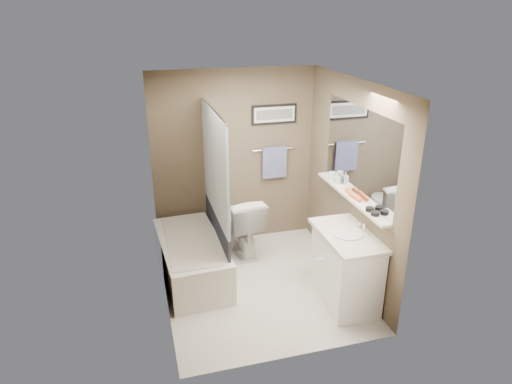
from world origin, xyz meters
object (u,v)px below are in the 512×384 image
object	(u,v)px
vanity	(346,269)
glass_jar	(332,176)
candle_bowl_far	(370,209)
soap_bottle	(337,178)
bathtub	(191,259)
hair_brush_back	(350,193)
candle_bowl_near	(375,213)
hair_brush_front	(355,197)
toilet	(241,224)

from	to	relation	value
vanity	glass_jar	world-z (taller)	glass_jar
candle_bowl_far	soap_bottle	world-z (taller)	soap_bottle
bathtub	hair_brush_back	distance (m)	2.06
bathtub	candle_bowl_far	distance (m)	2.23
candle_bowl_near	glass_jar	bearing A→B (deg)	90.00
hair_brush_back	soap_bottle	world-z (taller)	soap_bottle
candle_bowl_near	soap_bottle	distance (m)	0.93
bathtub	hair_brush_front	distance (m)	2.10
hair_brush_front	glass_jar	bearing A→B (deg)	90.00
candle_bowl_near	soap_bottle	bearing A→B (deg)	90.00
vanity	glass_jar	distance (m)	1.19
toilet	vanity	bearing A→B (deg)	116.01
hair_brush_back	vanity	bearing A→B (deg)	-114.89
toilet	hair_brush_back	bearing A→B (deg)	130.86
bathtub	toilet	distance (m)	0.88
toilet	vanity	size ratio (longest dim) A/B	0.92
bathtub	toilet	world-z (taller)	toilet
candle_bowl_far	hair_brush_front	distance (m)	0.34
toilet	bathtub	bearing A→B (deg)	25.57
hair_brush_front	hair_brush_back	bearing A→B (deg)	90.00
candle_bowl_far	hair_brush_back	bearing A→B (deg)	90.00
toilet	candle_bowl_near	size ratio (longest dim) A/B	9.16
candle_bowl_near	glass_jar	world-z (taller)	glass_jar
vanity	soap_bottle	distance (m)	1.11
vanity	hair_brush_front	xyz separation A→B (m)	(0.19, 0.27, 0.74)
candle_bowl_near	soap_bottle	xyz separation A→B (m)	(0.00, 0.93, 0.05)
toilet	vanity	xyz separation A→B (m)	(0.87, -1.38, -0.01)
hair_brush_back	glass_jar	distance (m)	0.50
toilet	hair_brush_back	xyz separation A→B (m)	(1.05, -0.98, 0.72)
bathtub	toilet	xyz separation A→B (m)	(0.73, 0.45, 0.16)
vanity	candle_bowl_far	xyz separation A→B (m)	(0.19, -0.07, 0.73)
candle_bowl_far	soap_bottle	distance (m)	0.83
hair_brush_back	glass_jar	bearing A→B (deg)	90.00
candle_bowl_near	soap_bottle	world-z (taller)	soap_bottle
glass_jar	vanity	bearing A→B (deg)	-101.65
candle_bowl_far	hair_brush_back	distance (m)	0.47
vanity	candle_bowl_far	distance (m)	0.76
toilet	hair_brush_front	distance (m)	1.69
vanity	candle_bowl_near	distance (m)	0.78
candle_bowl_far	hair_brush_back	world-z (taller)	hair_brush_back
toilet	glass_jar	bearing A→B (deg)	149.22
candle_bowl_near	hair_brush_front	size ratio (longest dim) A/B	0.41
hair_brush_front	soap_bottle	world-z (taller)	soap_bottle
hair_brush_front	soap_bottle	bearing A→B (deg)	90.00
vanity	bathtub	bearing A→B (deg)	152.79
candle_bowl_far	bathtub	bearing A→B (deg)	150.84
bathtub	hair_brush_front	bearing A→B (deg)	-23.79
soap_bottle	bathtub	bearing A→B (deg)	174.52
hair_brush_back	glass_jar	world-z (taller)	glass_jar
vanity	hair_brush_front	size ratio (longest dim) A/B	4.09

